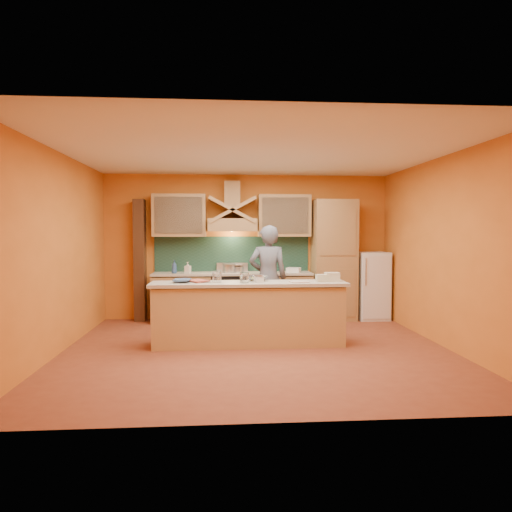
{
  "coord_description": "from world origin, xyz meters",
  "views": [
    {
      "loc": [
        -0.49,
        -6.42,
        1.69
      ],
      "look_at": [
        0.05,
        0.9,
        1.3
      ],
      "focal_mm": 32.0,
      "sensor_mm": 36.0,
      "label": 1
    }
  ],
  "objects": [
    {
      "name": "mixing_bowl",
      "position": [
        0.03,
        0.48,
        0.98
      ],
      "size": [
        0.41,
        0.41,
        0.08
      ],
      "primitive_type": "imported",
      "rotation": [
        0.0,
        0.0,
        -0.4
      ],
      "color": "white",
      "rests_on": "island_top"
    },
    {
      "name": "book_lower",
      "position": [
        -0.95,
        0.3,
        0.96
      ],
      "size": [
        0.37,
        0.4,
        0.03
      ],
      "primitive_type": "imported",
      "rotation": [
        0.0,
        0.0,
        0.6
      ],
      "color": "#BA5142",
      "rests_on": "island_top"
    },
    {
      "name": "pantry_column",
      "position": [
        1.65,
        2.2,
        1.15
      ],
      "size": [
        0.8,
        0.6,
        2.3
      ],
      "primitive_type": "cube",
      "color": "#AA7F4D",
      "rests_on": "floor"
    },
    {
      "name": "floor",
      "position": [
        0.0,
        0.0,
        0.0
      ],
      "size": [
        5.5,
        5.0,
        0.01
      ],
      "primitive_type": "cube",
      "color": "brown",
      "rests_on": "ground"
    },
    {
      "name": "grocery_bag_b",
      "position": [
        0.99,
        0.27,
        1.0
      ],
      "size": [
        0.18,
        0.15,
        0.11
      ],
      "primitive_type": "cube",
      "rotation": [
        0.0,
        0.0,
        0.05
      ],
      "color": "beige",
      "rests_on": "island_top"
    },
    {
      "name": "grocery_bag_a",
      "position": [
        1.15,
        0.3,
        1.01
      ],
      "size": [
        0.21,
        0.17,
        0.13
      ],
      "primitive_type": "cube",
      "rotation": [
        0.0,
        0.0,
        0.01
      ],
      "color": "beige",
      "rests_on": "island_top"
    },
    {
      "name": "trim_column_left",
      "position": [
        -2.05,
        2.35,
        1.15
      ],
      "size": [
        0.2,
        0.3,
        2.3
      ],
      "primitive_type": "cube",
      "color": "#472816",
      "rests_on": "floor"
    },
    {
      "name": "wall_right",
      "position": [
        2.75,
        0.0,
        1.4
      ],
      "size": [
        0.02,
        5.0,
        2.8
      ],
      "primitive_type": "cube",
      "color": "orange",
      "rests_on": "floor"
    },
    {
      "name": "dish_rack",
      "position": [
        0.86,
        2.17,
        0.96
      ],
      "size": [
        0.31,
        0.28,
        0.09
      ],
      "primitive_type": "cube",
      "rotation": [
        0.0,
        0.0,
        -0.41
      ],
      "color": "white",
      "rests_on": "counter_top"
    },
    {
      "name": "jar_large",
      "position": [
        -0.57,
        0.29,
        1.03
      ],
      "size": [
        0.16,
        0.16,
        0.17
      ],
      "primitive_type": "cylinder",
      "rotation": [
        0.0,
        0.0,
        0.17
      ],
      "color": "white",
      "rests_on": "island_top"
    },
    {
      "name": "kitchen_scale",
      "position": [
        0.04,
        0.22,
        0.99
      ],
      "size": [
        0.15,
        0.15,
        0.09
      ],
      "primitive_type": "cube",
      "rotation": [
        0.0,
        0.0,
        0.37
      ],
      "color": "silver",
      "rests_on": "island_top"
    },
    {
      "name": "pot_small",
      "position": [
        -0.19,
        2.28,
        0.97
      ],
      "size": [
        0.23,
        0.23,
        0.13
      ],
      "primitive_type": "cylinder",
      "rotation": [
        0.0,
        0.0,
        0.2
      ],
      "color": "#AEAEB5",
      "rests_on": "stove"
    },
    {
      "name": "range_hood",
      "position": [
        -0.3,
        2.25,
        1.82
      ],
      "size": [
        0.92,
        0.5,
        0.24
      ],
      "primitive_type": "cube",
      "color": "#AA7F4D",
      "rests_on": "wall_back"
    },
    {
      "name": "base_cabinet_right",
      "position": [
        0.65,
        2.2,
        0.43
      ],
      "size": [
        1.1,
        0.6,
        0.86
      ],
      "primitive_type": "cube",
      "color": "#AA7F4D",
      "rests_on": "floor"
    },
    {
      "name": "book_upper",
      "position": [
        -1.21,
        0.35,
        0.98
      ],
      "size": [
        0.26,
        0.34,
        0.02
      ],
      "primitive_type": "imported",
      "rotation": [
        0.0,
        0.0,
        -0.05
      ],
      "color": "#3A5581",
      "rests_on": "island_top"
    },
    {
      "name": "soap_bottle_a",
      "position": [
        -1.13,
        2.06,
        1.03
      ],
      "size": [
        0.12,
        0.13,
        0.21
      ],
      "primitive_type": "imported",
      "rotation": [
        0.0,
        0.0,
        -0.36
      ],
      "color": "beige",
      "rests_on": "counter_top"
    },
    {
      "name": "bowl_back",
      "position": [
        0.45,
        2.35,
        0.95
      ],
      "size": [
        0.23,
        0.23,
        0.07
      ],
      "primitive_type": "imported",
      "rotation": [
        0.0,
        0.0,
        0.07
      ],
      "color": "white",
      "rests_on": "counter_top"
    },
    {
      "name": "person",
      "position": [
        0.29,
        1.35,
        0.9
      ],
      "size": [
        0.67,
        0.45,
        1.8
      ],
      "primitive_type": "imported",
      "rotation": [
        0.0,
        0.0,
        3.11
      ],
      "color": "slate",
      "rests_on": "floor"
    },
    {
      "name": "soap_bottle_b",
      "position": [
        -1.38,
        2.1,
        1.04
      ],
      "size": [
        0.13,
        0.13,
        0.25
      ],
      "primitive_type": "imported",
      "rotation": [
        0.0,
        0.0,
        0.5
      ],
      "color": "#304E84",
      "rests_on": "counter_top"
    },
    {
      "name": "island_top",
      "position": [
        -0.1,
        0.3,
        0.92
      ],
      "size": [
        2.9,
        0.62,
        0.05
      ],
      "primitive_type": "cube",
      "color": "beige",
      "rests_on": "island_body"
    },
    {
      "name": "cloth",
      "position": [
        0.64,
        0.19,
        0.95
      ],
      "size": [
        0.29,
        0.24,
        0.02
      ],
      "primitive_type": "cube",
      "rotation": [
        0.0,
        0.0,
        0.18
      ],
      "color": "beige",
      "rests_on": "island_top"
    },
    {
      "name": "jar_small",
      "position": [
        -0.17,
        0.21,
        1.02
      ],
      "size": [
        0.16,
        0.16,
        0.15
      ],
      "primitive_type": "cylinder",
      "rotation": [
        0.0,
        0.0,
        0.24
      ],
      "color": "white",
      "rests_on": "island_top"
    },
    {
      "name": "counter_top",
      "position": [
        -0.3,
        2.2,
        0.9
      ],
      "size": [
        3.0,
        0.62,
        0.04
      ],
      "primitive_type": "cube",
      "color": "beige",
      "rests_on": "base_cabinet_left"
    },
    {
      "name": "backsplash",
      "position": [
        -0.3,
        2.48,
        1.25
      ],
      "size": [
        3.0,
        0.03,
        0.7
      ],
      "primitive_type": "cube",
      "color": "#19382E",
      "rests_on": "wall_back"
    },
    {
      "name": "fridge",
      "position": [
        2.4,
        2.2,
        0.65
      ],
      "size": [
        0.58,
        0.6,
        1.3
      ],
      "primitive_type": "cube",
      "color": "white",
      "rests_on": "floor"
    },
    {
      "name": "island_body",
      "position": [
        -0.1,
        0.3,
        0.44
      ],
      "size": [
        2.8,
        0.55,
        0.88
      ],
      "primitive_type": "cube",
      "color": "tan",
      "rests_on": "floor"
    },
    {
      "name": "upper_cabinet_left",
      "position": [
        -1.3,
        2.33,
        2.0
      ],
      "size": [
        1.0,
        0.35,
        0.8
      ],
      "primitive_type": "cube",
      "color": "#AA7F4D",
      "rests_on": "wall_back"
    },
    {
      "name": "wall_front",
      "position": [
        0.0,
        -2.5,
        1.4
      ],
      "size": [
        5.5,
        0.02,
        2.8
      ],
      "primitive_type": "cube",
      "color": "orange",
      "rests_on": "floor"
    },
    {
      "name": "hood_chimney",
      "position": [
        -0.3,
        2.35,
        2.4
      ],
      "size": [
        0.3,
        0.3,
        0.5
      ],
      "primitive_type": "cube",
      "color": "#AA7F4D",
      "rests_on": "wall_back"
    },
    {
      "name": "upper_cabinet_right",
      "position": [
        0.7,
        2.33,
        2.0
      ],
      "size": [
        1.0,
        0.35,
        0.8
      ],
      "primitive_type": "cube",
      "color": "#AA7F4D",
      "rests_on": "wall_back"
    },
    {
      "name": "ceiling",
      "position": [
        0.0,
        0.0,
        2.8
      ],
      "size": [
        5.5,
        5.0,
        0.01
      ],
      "primitive_type": "cube",
      "color": "white",
      "rests_on": "wall_back"
    },
    {
      "name": "stove",
      "position": [
        -0.3,
        2.2,
        0.45
      ],
      "size": [
        0.6,
        0.58,
        0.9
      ],
      "primitive_type": "cube",
      "color": "black",
      "rests_on": "floor"
    },
    {
      "name": "wall_left",
      "position": [
        -2.75,
        0.0,
        1.4
      ],
      "size": [
        0.02,
        5.0,
        2.8
      ],
      "primitive_type": "cube",
      "color": "orange",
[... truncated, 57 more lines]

